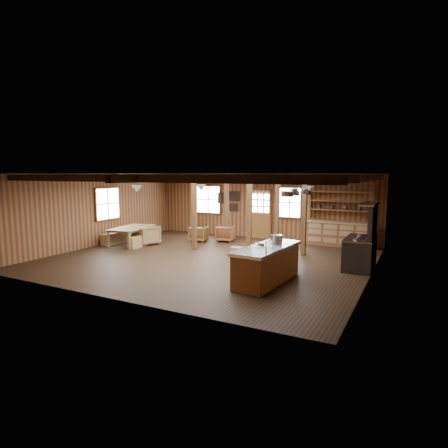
{
  "coord_description": "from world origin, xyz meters",
  "views": [
    {
      "loc": [
        6.07,
        -10.52,
        2.8
      ],
      "look_at": [
        0.33,
        0.44,
        1.13
      ],
      "focal_mm": 30.0,
      "sensor_mm": 36.0,
      "label": 1
    }
  ],
  "objects_px": {
    "kitchen_island": "(267,264)",
    "armchair_b": "(225,234)",
    "armchair_a": "(199,234)",
    "commercial_range": "(362,248)",
    "dining_table": "(133,236)",
    "armchair_c": "(147,235)"
  },
  "relations": [
    {
      "from": "kitchen_island",
      "to": "armchair_b",
      "type": "bearing_deg",
      "value": 132.05
    },
    {
      "from": "armchair_a",
      "to": "armchair_b",
      "type": "height_order",
      "value": "armchair_b"
    },
    {
      "from": "commercial_range",
      "to": "armchair_a",
      "type": "xyz_separation_m",
      "value": [
        -6.61,
        1.62,
        -0.32
      ]
    },
    {
      "from": "commercial_range",
      "to": "dining_table",
      "type": "bearing_deg",
      "value": -178.69
    },
    {
      "from": "dining_table",
      "to": "armchair_a",
      "type": "height_order",
      "value": "dining_table"
    },
    {
      "from": "commercial_range",
      "to": "armchair_c",
      "type": "height_order",
      "value": "commercial_range"
    },
    {
      "from": "kitchen_island",
      "to": "commercial_range",
      "type": "bearing_deg",
      "value": 56.3
    },
    {
      "from": "kitchen_island",
      "to": "armchair_b",
      "type": "distance_m",
      "value": 5.95
    },
    {
      "from": "dining_table",
      "to": "armchair_b",
      "type": "relative_size",
      "value": 2.78
    },
    {
      "from": "dining_table",
      "to": "armchair_b",
      "type": "distance_m",
      "value": 3.73
    },
    {
      "from": "kitchen_island",
      "to": "armchair_b",
      "type": "height_order",
      "value": "kitchen_island"
    },
    {
      "from": "kitchen_island",
      "to": "commercial_range",
      "type": "height_order",
      "value": "commercial_range"
    },
    {
      "from": "kitchen_island",
      "to": "dining_table",
      "type": "xyz_separation_m",
      "value": [
        -6.57,
        2.35,
        -0.13
      ]
    },
    {
      "from": "dining_table",
      "to": "armchair_c",
      "type": "bearing_deg",
      "value": -67.78
    },
    {
      "from": "armchair_b",
      "to": "armchair_a",
      "type": "bearing_deg",
      "value": 16.88
    },
    {
      "from": "kitchen_island",
      "to": "dining_table",
      "type": "distance_m",
      "value": 6.98
    },
    {
      "from": "armchair_b",
      "to": "armchair_c",
      "type": "distance_m",
      "value": 3.2
    },
    {
      "from": "armchair_b",
      "to": "commercial_range",
      "type": "bearing_deg",
      "value": 147.74
    },
    {
      "from": "dining_table",
      "to": "armchair_a",
      "type": "distance_m",
      "value": 2.66
    },
    {
      "from": "kitchen_island",
      "to": "commercial_range",
      "type": "distance_m",
      "value": 3.23
    },
    {
      "from": "dining_table",
      "to": "armchair_c",
      "type": "relative_size",
      "value": 2.32
    },
    {
      "from": "armchair_b",
      "to": "kitchen_island",
      "type": "bearing_deg",
      "value": 116.5
    }
  ]
}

